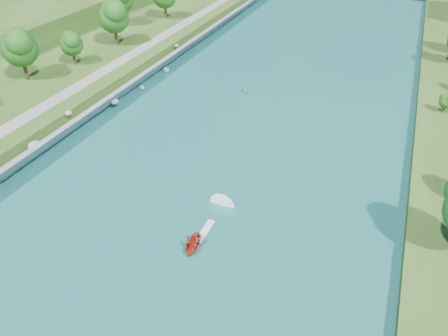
% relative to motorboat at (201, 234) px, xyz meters
% --- Properties ---
extents(ground, '(260.00, 260.00, 0.00)m').
position_rel_motorboat_xyz_m(ground, '(-4.54, -3.42, -0.66)').
color(ground, '#2D5119').
rests_on(ground, ground).
extents(river_water, '(55.00, 240.00, 0.10)m').
position_rel_motorboat_xyz_m(river_water, '(-4.54, 16.58, -0.61)').
color(river_water, '#175A56').
rests_on(river_water, ground).
extents(riprap_bank, '(4.26, 236.00, 4.44)m').
position_rel_motorboat_xyz_m(riprap_bank, '(-30.39, 15.86, 1.14)').
color(riprap_bank, slate).
rests_on(riprap_bank, ground).
extents(riverside_path, '(3.00, 200.00, 0.10)m').
position_rel_motorboat_xyz_m(riverside_path, '(-37.04, 16.58, 2.89)').
color(riverside_path, gray).
rests_on(riverside_path, berm_west).
extents(motorboat, '(3.60, 18.62, 2.06)m').
position_rel_motorboat_xyz_m(motorboat, '(0.00, 0.00, 0.00)').
color(motorboat, red).
rests_on(motorboat, river_water).
extents(raft, '(2.95, 3.21, 1.56)m').
position_rel_motorboat_xyz_m(raft, '(-9.50, 42.29, -0.22)').
color(raft, gray).
rests_on(raft, river_water).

